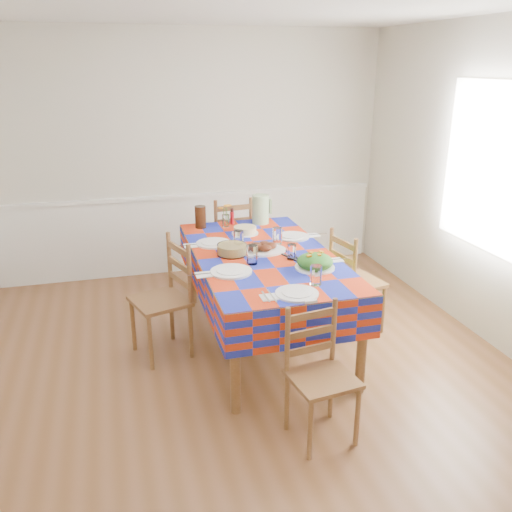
% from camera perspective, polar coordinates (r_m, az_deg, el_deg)
% --- Properties ---
extents(room, '(4.58, 5.08, 2.78)m').
position_cam_1_polar(room, '(3.76, -1.76, 4.61)').
color(room, brown).
rests_on(room, ground).
extents(wainscot, '(4.41, 0.06, 0.92)m').
position_cam_1_polar(wainscot, '(6.35, -6.97, 2.70)').
color(wainscot, white).
rests_on(wainscot, room).
extents(window_right, '(0.00, 1.40, 1.40)m').
position_cam_1_polar(window_right, '(4.98, 23.40, 8.54)').
color(window_right, white).
rests_on(window_right, room).
extents(dining_table, '(1.13, 2.10, 0.82)m').
position_cam_1_polar(dining_table, '(4.58, 0.79, -0.82)').
color(dining_table, brown).
rests_on(dining_table, room).
extents(setting_near_head, '(0.49, 0.33, 0.15)m').
position_cam_1_polar(setting_near_head, '(3.81, 4.97, -3.23)').
color(setting_near_head, white).
rests_on(setting_near_head, dining_table).
extents(setting_left_near, '(0.59, 0.35, 0.15)m').
position_cam_1_polar(setting_left_near, '(4.19, -1.92, -0.97)').
color(setting_left_near, white).
rests_on(setting_left_near, dining_table).
extents(setting_left_far, '(0.56, 0.33, 0.15)m').
position_cam_1_polar(setting_left_far, '(4.75, -3.63, 1.52)').
color(setting_left_far, white).
rests_on(setting_left_far, dining_table).
extents(setting_right_near, '(0.50, 0.29, 0.13)m').
position_cam_1_polar(setting_right_near, '(4.38, 5.46, -0.19)').
color(setting_right_near, white).
rests_on(setting_right_near, dining_table).
extents(setting_right_far, '(0.57, 0.33, 0.15)m').
position_cam_1_polar(setting_right_far, '(4.90, 3.40, 2.11)').
color(setting_right_far, white).
rests_on(setting_right_far, dining_table).
extents(meat_platter, '(0.40, 0.29, 0.08)m').
position_cam_1_polar(meat_platter, '(4.58, 0.71, 0.83)').
color(meat_platter, white).
rests_on(meat_platter, dining_table).
extents(salad_platter, '(0.31, 0.31, 0.13)m').
position_cam_1_polar(salad_platter, '(4.23, 6.22, -0.65)').
color(salad_platter, white).
rests_on(salad_platter, dining_table).
extents(pasta_bowl, '(0.25, 0.25, 0.09)m').
position_cam_1_polar(pasta_bowl, '(4.51, -2.54, 0.69)').
color(pasta_bowl, white).
rests_on(pasta_bowl, dining_table).
extents(cake, '(0.25, 0.25, 0.07)m').
position_cam_1_polar(cake, '(5.06, -1.16, 2.71)').
color(cake, white).
rests_on(cake, dining_table).
extents(serving_utensils, '(0.16, 0.35, 0.01)m').
position_cam_1_polar(serving_utensils, '(4.49, 3.65, 0.03)').
color(serving_utensils, black).
rests_on(serving_utensils, dining_table).
extents(flower_vase, '(0.14, 0.12, 0.23)m').
position_cam_1_polar(flower_vase, '(5.28, -3.21, 4.11)').
color(flower_vase, white).
rests_on(flower_vase, dining_table).
extents(hot_sauce, '(0.04, 0.04, 0.16)m').
position_cam_1_polar(hot_sauce, '(5.36, -2.53, 4.19)').
color(hot_sauce, '#AA0D15').
rests_on(hot_sauce, dining_table).
extents(green_pitcher, '(0.17, 0.17, 0.28)m').
position_cam_1_polar(green_pitcher, '(5.38, 0.48, 4.95)').
color(green_pitcher, '#9FC88D').
rests_on(green_pitcher, dining_table).
extents(tea_pitcher, '(0.11, 0.11, 0.21)m').
position_cam_1_polar(tea_pitcher, '(5.26, -5.87, 4.11)').
color(tea_pitcher, '#32180B').
rests_on(tea_pitcher, dining_table).
extents(name_card, '(0.09, 0.03, 0.02)m').
position_cam_1_polar(name_card, '(3.64, 5.78, -4.79)').
color(name_card, white).
rests_on(name_card, dining_table).
extents(chair_near, '(0.45, 0.43, 0.90)m').
position_cam_1_polar(chair_near, '(3.57, 6.70, -12.37)').
color(chair_near, brown).
rests_on(chair_near, room).
extents(chair_far, '(0.48, 0.46, 1.01)m').
position_cam_1_polar(chair_far, '(5.86, -2.76, 1.48)').
color(chair_far, brown).
rests_on(chair_far, room).
extents(chair_left, '(0.53, 0.55, 0.99)m').
position_cam_1_polar(chair_left, '(4.54, -9.56, -4.51)').
color(chair_left, brown).
rests_on(chair_left, room).
extents(chair_right, '(0.47, 0.49, 0.95)m').
position_cam_1_polar(chair_right, '(4.95, 10.21, -2.73)').
color(chair_right, brown).
rests_on(chair_right, room).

